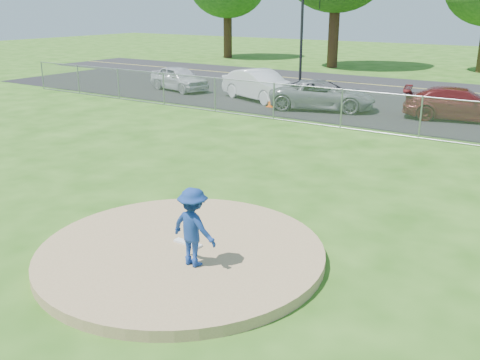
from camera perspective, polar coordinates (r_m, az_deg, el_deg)
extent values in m
plane|color=#255312|center=(18.61, 13.83, 3.50)|extent=(120.00, 120.00, 0.00)
cylinder|color=#9E7E56|center=(10.26, -6.27, -7.71)|extent=(5.40, 5.40, 0.20)
cube|color=white|center=(10.35, -5.58, -6.72)|extent=(0.60, 0.15, 0.04)
cube|color=gray|center=(20.30, 15.99, 6.71)|extent=(40.00, 0.06, 1.50)
cube|color=black|center=(24.69, 19.16, 6.60)|extent=(50.00, 8.00, 0.01)
cube|color=black|center=(31.91, 22.78, 8.64)|extent=(60.00, 7.00, 0.01)
cylinder|color=#341E13|center=(48.90, -1.32, 15.37)|extent=(0.74, 0.74, 4.20)
cylinder|color=#351E13|center=(41.69, 9.94, 15.10)|extent=(0.78, 0.78, 4.90)
cylinder|color=black|center=(32.71, 6.58, 15.05)|extent=(0.16, 0.16, 5.60)
imported|color=black|center=(32.18, 8.51, 18.49)|extent=(0.16, 0.20, 1.00)
imported|color=navy|center=(9.30, -5.00, -5.03)|extent=(0.95, 0.59, 1.42)
cone|color=#FF5D0D|center=(25.11, 3.34, 8.50)|extent=(0.32, 0.32, 0.63)
imported|color=silver|center=(30.17, -6.52, 10.73)|extent=(4.15, 2.45, 1.32)
imported|color=silver|center=(26.83, 2.15, 10.07)|extent=(4.78, 3.06, 1.49)
imported|color=gray|center=(24.72, 8.78, 8.96)|extent=(5.12, 3.49, 1.30)
imported|color=#5C1718|center=(23.92, 22.40, 7.50)|extent=(4.80, 2.81, 1.31)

